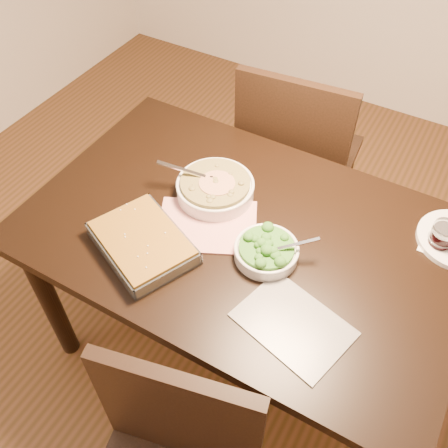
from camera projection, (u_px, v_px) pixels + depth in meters
name	position (u px, v px, depth m)	size (l,w,h in m)	color
ground	(239.00, 344.00, 2.15)	(4.00, 4.00, 0.00)	#462E14
table	(243.00, 248.00, 1.66)	(1.40, 0.90, 0.75)	black
magazine_a	(207.00, 225.00, 1.60)	(0.31, 0.23, 0.01)	#C63840
magazine_b	(293.00, 324.00, 1.36)	(0.30, 0.21, 0.01)	#24242B
coaster	(438.00, 245.00, 1.55)	(0.10, 0.10, 0.00)	white
stew_bowl	(215.00, 188.00, 1.67)	(0.28, 0.26, 0.10)	silver
broccoli_bowl	(266.00, 251.00, 1.50)	(0.21, 0.20, 0.08)	silver
baking_dish	(143.00, 243.00, 1.52)	(0.38, 0.34, 0.06)	silver
wine_tumbler	(443.00, 236.00, 1.51)	(0.08, 0.08, 0.09)	black
chair_far	(296.00, 155.00, 2.14)	(0.50, 0.50, 0.98)	black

